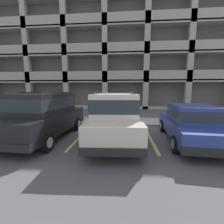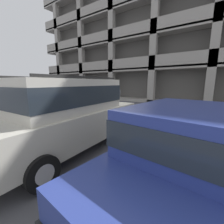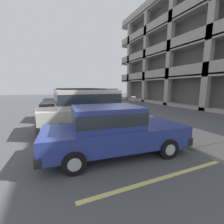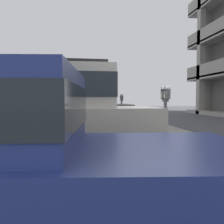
# 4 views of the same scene
# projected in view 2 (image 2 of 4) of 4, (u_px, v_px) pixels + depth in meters

# --- Properties ---
(ground_plane) EXTENTS (80.00, 80.00, 0.10)m
(ground_plane) POSITION_uv_depth(u_px,v_px,m) (115.00, 130.00, 6.25)
(ground_plane) COLOR #4C4C51
(sidewalk) EXTENTS (40.00, 2.20, 0.12)m
(sidewalk) POSITION_uv_depth(u_px,v_px,m) (130.00, 121.00, 7.26)
(sidewalk) COLOR gray
(sidewalk) RESTS_ON ground_plane
(parking_stall_lines) EXTENTS (12.78, 4.80, 0.01)m
(parking_stall_lines) POSITION_uv_depth(u_px,v_px,m) (134.00, 150.00, 4.22)
(parking_stall_lines) COLOR #DBD16B
(parking_stall_lines) RESTS_ON ground_plane
(silver_suv) EXTENTS (2.18, 4.87, 2.03)m
(silver_suv) POSITION_uv_depth(u_px,v_px,m) (68.00, 112.00, 4.14)
(silver_suv) COLOR beige
(silver_suv) RESTS_ON ground_plane
(red_sedan) EXTENTS (2.17, 4.86, 2.03)m
(red_sedan) POSITION_uv_depth(u_px,v_px,m) (19.00, 103.00, 5.93)
(red_sedan) COLOR black
(red_sedan) RESTS_ON ground_plane
(dark_hatchback) EXTENTS (2.11, 4.61, 1.54)m
(dark_hatchback) POSITION_uv_depth(u_px,v_px,m) (190.00, 149.00, 2.46)
(dark_hatchback) COLOR navy
(dark_hatchback) RESTS_ON ground_plane
(parking_meter_near) EXTENTS (0.35, 0.12, 1.48)m
(parking_meter_near) POSITION_uv_depth(u_px,v_px,m) (116.00, 98.00, 6.39)
(parking_meter_near) COLOR #595B60
(parking_meter_near) RESTS_ON sidewalk
(parking_meter_far) EXTENTS (0.35, 0.12, 1.42)m
(parking_meter_far) POSITION_uv_depth(u_px,v_px,m) (37.00, 93.00, 9.99)
(parking_meter_far) COLOR #47474C
(parking_meter_far) RESTS_ON sidewalk
(parking_garage) EXTENTS (32.00, 10.00, 13.25)m
(parking_garage) POSITION_uv_depth(u_px,v_px,m) (170.00, 46.00, 17.21)
(parking_garage) COLOR #54514D
(parking_garage) RESTS_ON ground_plane
(fire_hydrant) EXTENTS (0.30, 0.30, 0.70)m
(fire_hydrant) POSITION_uv_depth(u_px,v_px,m) (55.00, 105.00, 9.58)
(fire_hydrant) COLOR gold
(fire_hydrant) RESTS_ON sidewalk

